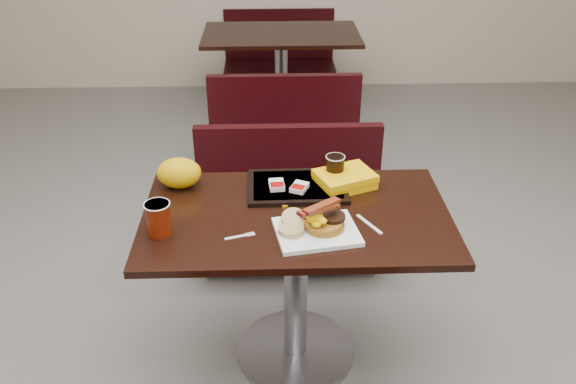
{
  "coord_description": "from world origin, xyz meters",
  "views": [
    {
      "loc": [
        -0.1,
        -1.96,
        1.99
      ],
      "look_at": [
        -0.03,
        0.05,
        0.82
      ],
      "focal_mm": 37.13,
      "sensor_mm": 36.0,
      "label": 1
    }
  ],
  "objects_px": {
    "table_near": "(296,289)",
    "fork": "(236,237)",
    "knife": "(369,224)",
    "tray": "(297,187)",
    "table_far": "(281,80)",
    "pancake_stack": "(325,224)",
    "coffee_cup_near": "(159,218)",
    "clamshell": "(345,179)",
    "bench_far_n": "(280,55)",
    "paper_bag": "(179,173)",
    "bench_far_s": "(284,116)",
    "hashbrown_sleeve_left": "(277,185)",
    "coffee_cup_far": "(335,168)",
    "hashbrown_sleeve_right": "(299,187)",
    "platter": "(317,232)",
    "bench_near_n": "(290,205)"
  },
  "relations": [
    {
      "from": "fork",
      "to": "tray",
      "type": "xyz_separation_m",
      "value": [
        0.24,
        0.35,
        0.01
      ]
    },
    {
      "from": "coffee_cup_near",
      "to": "knife",
      "type": "height_order",
      "value": "coffee_cup_near"
    },
    {
      "from": "bench_near_n",
      "to": "table_far",
      "type": "distance_m",
      "value": 1.9
    },
    {
      "from": "hashbrown_sleeve_right",
      "to": "platter",
      "type": "bearing_deg",
      "value": -56.04
    },
    {
      "from": "hashbrown_sleeve_left",
      "to": "paper_bag",
      "type": "height_order",
      "value": "paper_bag"
    },
    {
      "from": "table_far",
      "to": "bench_far_s",
      "type": "xyz_separation_m",
      "value": [
        0.0,
        -0.7,
        -0.02
      ]
    },
    {
      "from": "platter",
      "to": "clamshell",
      "type": "bearing_deg",
      "value": 58.25
    },
    {
      "from": "fork",
      "to": "platter",
      "type": "bearing_deg",
      "value": -14.83
    },
    {
      "from": "coffee_cup_near",
      "to": "coffee_cup_far",
      "type": "relative_size",
      "value": 1.2
    },
    {
      "from": "pancake_stack",
      "to": "table_far",
      "type": "bearing_deg",
      "value": 92.07
    },
    {
      "from": "bench_far_s",
      "to": "coffee_cup_near",
      "type": "distance_m",
      "value": 2.13
    },
    {
      "from": "bench_far_s",
      "to": "clamshell",
      "type": "relative_size",
      "value": 4.33
    },
    {
      "from": "table_far",
      "to": "tray",
      "type": "relative_size",
      "value": 2.93
    },
    {
      "from": "platter",
      "to": "hashbrown_sleeve_right",
      "type": "height_order",
      "value": "hashbrown_sleeve_right"
    },
    {
      "from": "fork",
      "to": "paper_bag",
      "type": "relative_size",
      "value": 0.61
    },
    {
      "from": "bench_far_n",
      "to": "paper_bag",
      "type": "relative_size",
      "value": 5.43
    },
    {
      "from": "fork",
      "to": "coffee_cup_far",
      "type": "bearing_deg",
      "value": 27.2
    },
    {
      "from": "bench_far_n",
      "to": "platter",
      "type": "height_order",
      "value": "platter"
    },
    {
      "from": "table_near",
      "to": "clamshell",
      "type": "xyz_separation_m",
      "value": [
        0.21,
        0.21,
        0.41
      ]
    },
    {
      "from": "knife",
      "to": "tray",
      "type": "relative_size",
      "value": 0.37
    },
    {
      "from": "pancake_stack",
      "to": "coffee_cup_near",
      "type": "height_order",
      "value": "coffee_cup_near"
    },
    {
      "from": "clamshell",
      "to": "coffee_cup_near",
      "type": "bearing_deg",
      "value": -177.9
    },
    {
      "from": "knife",
      "to": "hashbrown_sleeve_left",
      "type": "relative_size",
      "value": 1.83
    },
    {
      "from": "bench_near_n",
      "to": "coffee_cup_far",
      "type": "bearing_deg",
      "value": -69.31
    },
    {
      "from": "table_far",
      "to": "coffee_cup_near",
      "type": "distance_m",
      "value": 2.8
    },
    {
      "from": "bench_far_s",
      "to": "platter",
      "type": "bearing_deg",
      "value": -88.07
    },
    {
      "from": "bench_far_s",
      "to": "hashbrown_sleeve_left",
      "type": "relative_size",
      "value": 12.21
    },
    {
      "from": "bench_far_n",
      "to": "bench_far_s",
      "type": "bearing_deg",
      "value": -90.0
    },
    {
      "from": "bench_far_s",
      "to": "paper_bag",
      "type": "bearing_deg",
      "value": -106.0
    },
    {
      "from": "table_far",
      "to": "paper_bag",
      "type": "xyz_separation_m",
      "value": [
        -0.48,
        -2.37,
        0.44
      ]
    },
    {
      "from": "coffee_cup_near",
      "to": "clamshell",
      "type": "xyz_separation_m",
      "value": [
        0.72,
        0.33,
        -0.03
      ]
    },
    {
      "from": "bench_far_s",
      "to": "pancake_stack",
      "type": "height_order",
      "value": "pancake_stack"
    },
    {
      "from": "tray",
      "to": "bench_far_s",
      "type": "bearing_deg",
      "value": 89.58
    },
    {
      "from": "bench_far_n",
      "to": "knife",
      "type": "xyz_separation_m",
      "value": [
        0.27,
        -3.39,
        0.39
      ]
    },
    {
      "from": "bench_far_n",
      "to": "coffee_cup_far",
      "type": "xyz_separation_m",
      "value": [
        0.17,
        -3.06,
        0.46
      ]
    },
    {
      "from": "tray",
      "to": "coffee_cup_far",
      "type": "xyz_separation_m",
      "value": [
        0.16,
        0.05,
        0.06
      ]
    },
    {
      "from": "table_near",
      "to": "fork",
      "type": "height_order",
      "value": "fork"
    },
    {
      "from": "clamshell",
      "to": "paper_bag",
      "type": "distance_m",
      "value": 0.69
    },
    {
      "from": "bench_far_s",
      "to": "tray",
      "type": "distance_m",
      "value": 1.75
    },
    {
      "from": "knife",
      "to": "tray",
      "type": "bearing_deg",
      "value": -165.94
    },
    {
      "from": "platter",
      "to": "knife",
      "type": "height_order",
      "value": "platter"
    },
    {
      "from": "table_far",
      "to": "clamshell",
      "type": "relative_size",
      "value": 5.19
    },
    {
      "from": "bench_far_n",
      "to": "pancake_stack",
      "type": "xyz_separation_m",
      "value": [
        0.1,
        -3.42,
        0.42
      ]
    },
    {
      "from": "table_far",
      "to": "pancake_stack",
      "type": "xyz_separation_m",
      "value": [
        0.1,
        -2.72,
        0.41
      ]
    },
    {
      "from": "table_far",
      "to": "platter",
      "type": "xyz_separation_m",
      "value": [
        0.07,
        -2.74,
        0.38
      ]
    },
    {
      "from": "hashbrown_sleeve_left",
      "to": "hashbrown_sleeve_right",
      "type": "bearing_deg",
      "value": -19.24
    },
    {
      "from": "hashbrown_sleeve_right",
      "to": "coffee_cup_far",
      "type": "bearing_deg",
      "value": 54.51
    },
    {
      "from": "fork",
      "to": "coffee_cup_far",
      "type": "distance_m",
      "value": 0.57
    },
    {
      "from": "fork",
      "to": "coffee_cup_far",
      "type": "xyz_separation_m",
      "value": [
        0.4,
        0.4,
        0.07
      ]
    },
    {
      "from": "pancake_stack",
      "to": "tray",
      "type": "bearing_deg",
      "value": 105.06
    }
  ]
}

